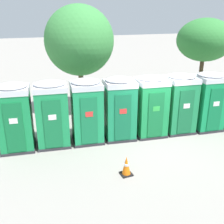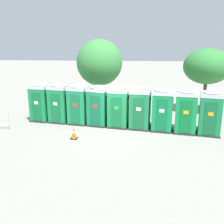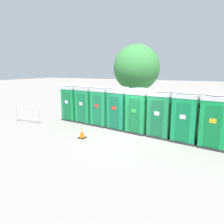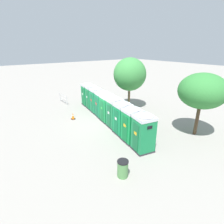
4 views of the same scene
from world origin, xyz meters
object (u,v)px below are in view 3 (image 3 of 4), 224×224
Objects in this scene: portapotty_0 at (73,102)px; portapotty_3 at (120,108)px; portapotty_1 at (87,104)px; portapotty_2 at (103,106)px; portapotty_7 at (216,120)px; portapotty_6 at (186,116)px; street_tree_1 at (137,68)px; portapotty_5 at (161,113)px; traffic_cone at (82,132)px; portapotty_4 at (139,110)px; event_barrier at (27,114)px.

portapotty_0 is 3.98m from portapotty_3.
portapotty_2 is (1.31, -0.22, 0.00)m from portapotty_1.
portapotty_7 is (5.23, -0.94, 0.00)m from portapotty_3.
portapotty_6 is 1.00× the size of portapotty_7.
street_tree_1 is (0.88, 3.61, 2.34)m from portapotty_2.
portapotty_5 is (2.62, -0.44, 0.00)m from portapotty_3.
portapotty_1 is 1.33m from portapotty_2.
portapotty_0 is 5.30m from street_tree_1.
portapotty_3 reaches higher than traffic_cone.
portapotty_2 is at bearing 96.93° from traffic_cone.
portapotty_3 is 2.95m from traffic_cone.
portapotty_1 and portapotty_7 have the same top height.
portapotty_6 is at bearing -9.50° from portapotty_0.
portapotty_0 is 0.48× the size of street_tree_1.
street_tree_1 is at bearing 133.90° from portapotty_6.
portapotty_4 is 7.64m from event_barrier.
portapotty_0 is 1.23× the size of event_barrier.
street_tree_1 reaches higher than portapotty_4.
street_tree_1 is 2.60× the size of event_barrier.
portapotty_7 is 11.47m from event_barrier.
portapotty_4 is 1.00× the size of portapotty_5.
portapotty_3 is (3.93, -0.62, -0.00)m from portapotty_0.
portapotty_0 reaches higher than event_barrier.
portapotty_1 is 2.65m from portapotty_3.
event_barrier is at bearing -171.11° from portapotty_4.
portapotty_0 is at bearing 171.32° from portapotty_2.
portapotty_5 is 8.91m from event_barrier.
street_tree_1 is (-4.35, 4.52, 2.34)m from portapotty_6.
traffic_cone is (-3.58, -2.18, -0.97)m from portapotty_5.
street_tree_1 reaches higher than portapotty_2.
traffic_cone is at bearing -164.83° from portapotty_7.
portapotty_0 is 3.97× the size of traffic_cone.
portapotty_5 is at bearing 169.15° from portapotty_7.
portapotty_0 is at bearing 170.50° from portapotty_6.
portapotty_2 and portapotty_4 have the same top height.
portapotty_2 is at bearing 18.46° from event_barrier.
portapotty_2 is 1.00× the size of portapotty_3.
traffic_cone is 0.31× the size of event_barrier.
portapotty_5 is 0.48× the size of street_tree_1.
portapotty_0 is 1.00× the size of portapotty_3.
portapotty_3 is at bearing 170.50° from portapotty_5.
portapotty_4 is at bearing -9.33° from portapotty_0.
event_barrier is (-6.21, -1.42, -0.72)m from portapotty_3.
portapotty_0 and portapotty_5 have the same top height.
portapotty_7 is at bearing -10.85° from portapotty_5.
portapotty_0 is 3.13m from event_barrier.
portapotty_6 is (3.92, -0.70, 0.00)m from portapotty_3.
portapotty_3 and portapotty_4 have the same top height.
portapotty_6 is 3.97× the size of traffic_cone.
portapotty_3 is 2.65m from portapotty_5.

